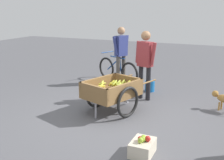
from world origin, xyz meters
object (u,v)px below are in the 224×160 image
Objects in this scene: plastic_bucket at (150,86)px; apple_crate at (143,147)px; vendor_person at (145,59)px; fruit_cart at (112,92)px; cyclist_person at (121,50)px; bicycle at (117,70)px.

plastic_bucket is 3.29m from apple_crate.
vendor_person is 5.68× the size of plastic_bucket.
vendor_person is at bearing 5.13° from plastic_bucket.
cyclist_person is at bearing -161.97° from fruit_cart.
vendor_person reaches higher than apple_crate.
plastic_bucket is 0.65× the size of apple_crate.
fruit_cart is 4.10× the size of apple_crate.
apple_crate is at bearing 27.03° from cyclist_person.
vendor_person is 1.82m from bicycle.
cyclist_person is (0.06, 0.14, 0.61)m from bicycle.
vendor_person is at bearing 45.24° from bicycle.
fruit_cart is 2.39m from cyclist_person.
fruit_cart reaches higher than plastic_bucket.
fruit_cart is 1.26m from vendor_person.
vendor_person is 3.70× the size of apple_crate.
fruit_cart is 1.18× the size of bicycle.
vendor_person is at bearing -162.62° from apple_crate.
apple_crate is (2.51, 0.79, -0.85)m from vendor_person.
cyclist_person is (-1.14, -1.08, -0.01)m from vendor_person.
plastic_bucket is at bearing -165.10° from apple_crate.
plastic_bucket is (0.54, 1.16, -0.21)m from bicycle.
vendor_person is (-1.08, 0.35, 0.54)m from fruit_cart.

